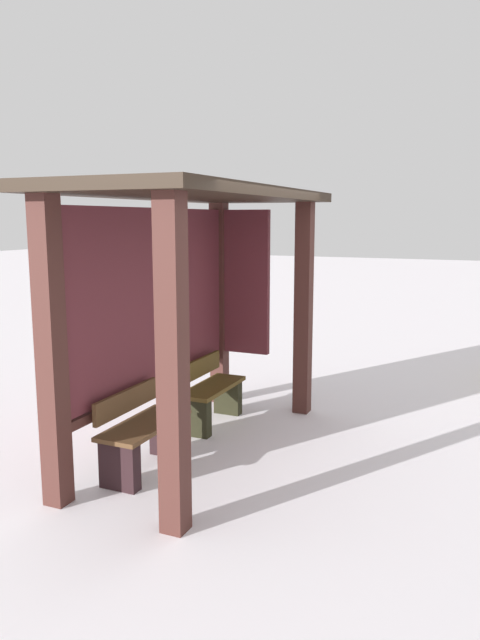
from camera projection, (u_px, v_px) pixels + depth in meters
The scene contains 4 objects.
ground_plane at pixel (204, 448), 5.92m from camera, with size 60.00×60.00×0.00m, color white.
bus_shelter at pixel (190, 264), 5.77m from camera, with size 3.44×1.53×2.52m.
bench_left_inside at pixel (143, 436), 5.35m from camera, with size 0.99×0.41×0.73m.
bench_center_inside at pixel (211, 395), 6.58m from camera, with size 0.99×0.36×0.72m.
Camera 1 is at (-5.01, -2.58, 2.23)m, focal length 33.70 mm.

